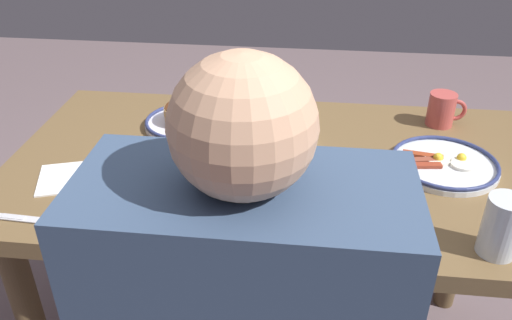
# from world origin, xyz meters

# --- Properties ---
(dining_table) EXTENTS (1.38, 0.76, 0.73)m
(dining_table) POSITION_xyz_m (0.00, 0.00, 0.63)
(dining_table) COLOR brown
(dining_table) RESTS_ON ground_plane
(plate_near_main) EXTENTS (0.21, 0.21, 0.05)m
(plate_near_main) POSITION_xyz_m (0.01, -0.09, 0.74)
(plate_near_main) COLOR silver
(plate_near_main) RESTS_ON dining_table
(plate_center_pancakes) EXTENTS (0.23, 0.23, 0.06)m
(plate_center_pancakes) POSITION_xyz_m (0.28, -0.17, 0.75)
(plate_center_pancakes) COLOR white
(plate_center_pancakes) RESTS_ON dining_table
(plate_far_companion) EXTENTS (0.26, 0.26, 0.04)m
(plate_far_companion) POSITION_xyz_m (-0.42, -0.02, 0.74)
(plate_far_companion) COLOR silver
(plate_far_companion) RESTS_ON dining_table
(coffee_mug) EXTENTS (0.11, 0.08, 0.10)m
(coffee_mug) POSITION_xyz_m (-0.45, -0.26, 0.78)
(coffee_mug) COLOR #BF4C47
(coffee_mug) RESTS_ON dining_table
(drinking_glass) EXTENTS (0.08, 0.08, 0.13)m
(drinking_glass) POSITION_xyz_m (-0.46, 0.30, 0.79)
(drinking_glass) COLOR silver
(drinking_glass) RESTS_ON dining_table
(paper_napkin) EXTENTS (0.19, 0.18, 0.00)m
(paper_napkin) POSITION_xyz_m (0.49, 0.14, 0.73)
(paper_napkin) COLOR white
(paper_napkin) RESTS_ON dining_table
(fork_near) EXTENTS (0.19, 0.09, 0.01)m
(fork_near) POSITION_xyz_m (0.23, 0.18, 0.73)
(fork_near) COLOR silver
(fork_near) RESTS_ON dining_table
(fork_far) EXTENTS (0.20, 0.05, 0.01)m
(fork_far) POSITION_xyz_m (-0.06, 0.28, 0.73)
(fork_far) COLOR silver
(fork_far) RESTS_ON dining_table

